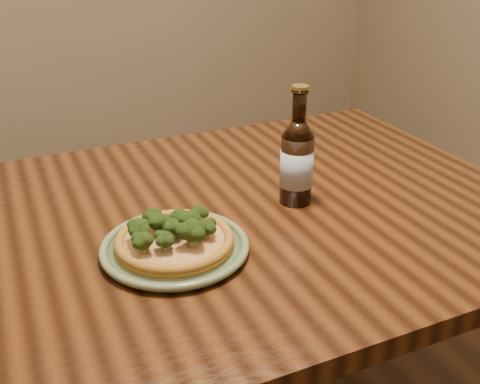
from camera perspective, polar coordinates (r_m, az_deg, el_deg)
name	(u,v)px	position (r m, az deg, el deg)	size (l,w,h in m)	color
table	(148,268)	(1.13, -9.35, -7.63)	(1.60, 0.90, 0.75)	#43220E
plate	(175,247)	(1.00, -6.63, -5.61)	(0.26, 0.26, 0.02)	#637651
pizza	(174,238)	(0.99, -6.69, -4.65)	(0.21, 0.21, 0.07)	#9C6823
beer_bottle	(297,161)	(1.13, 5.79, 3.16)	(0.07, 0.07, 0.25)	black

